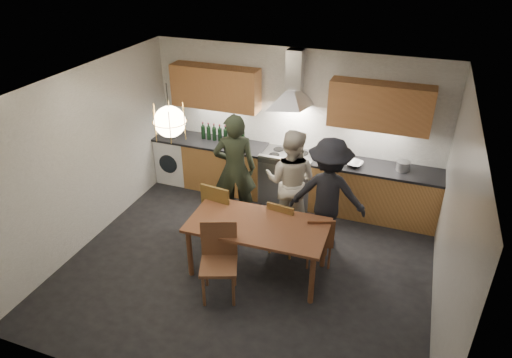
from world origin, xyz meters
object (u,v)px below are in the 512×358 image
(person_mid, at_px, (291,181))
(wine_bottles, at_px, (223,133))
(dining_table, at_px, (258,229))
(person_right, at_px, (328,194))
(person_left, at_px, (235,169))
(stock_pot, at_px, (403,166))
(chair_front, at_px, (219,255))
(mixing_bowl, at_px, (354,164))
(chair_back_left, at_px, (220,209))

(person_mid, height_order, wine_bottles, person_mid)
(person_mid, bearing_deg, dining_table, 84.35)
(wine_bottles, bearing_deg, person_right, -27.24)
(person_left, bearing_deg, stock_pot, 178.81)
(chair_front, height_order, mixing_bowl, chair_front)
(chair_back_left, xyz_separation_m, person_left, (-0.03, 0.67, 0.33))
(person_right, distance_m, stock_pot, 1.43)
(stock_pot, bearing_deg, chair_front, -128.01)
(chair_back_left, bearing_deg, chair_front, 120.47)
(chair_front, xyz_separation_m, stock_pot, (2.01, 2.58, 0.38))
(chair_back_left, xyz_separation_m, chair_front, (0.44, -1.00, 0.01))
(chair_front, distance_m, person_left, 1.77)
(chair_back_left, relative_size, mixing_bowl, 3.57)
(person_mid, xyz_separation_m, person_right, (0.63, -0.22, 0.02))
(chair_front, xyz_separation_m, person_mid, (0.43, 1.73, 0.25))
(chair_front, distance_m, stock_pot, 3.29)
(chair_back_left, relative_size, person_left, 0.55)
(chair_back_left, height_order, person_right, person_right)
(dining_table, height_order, person_left, person_left)
(person_left, bearing_deg, person_right, 152.78)
(chair_back_left, relative_size, person_mid, 0.60)
(chair_front, height_order, person_left, person_left)
(person_left, height_order, person_right, person_left)
(dining_table, xyz_separation_m, person_right, (0.74, 0.96, 0.17))
(chair_back_left, distance_m, stock_pot, 2.94)
(chair_front, bearing_deg, dining_table, 39.39)
(mixing_bowl, bearing_deg, wine_bottles, 176.26)
(person_right, height_order, stock_pot, person_right)
(dining_table, bearing_deg, chair_front, -121.77)
(person_left, xyz_separation_m, wine_bottles, (-0.62, 0.94, 0.14))
(person_left, height_order, wine_bottles, person_left)
(person_mid, distance_m, mixing_bowl, 1.11)
(stock_pot, bearing_deg, chair_back_left, -147.32)
(chair_back_left, height_order, mixing_bowl, chair_back_left)
(person_left, relative_size, mixing_bowl, 6.45)
(dining_table, bearing_deg, person_mid, 83.21)
(dining_table, distance_m, person_left, 1.39)
(mixing_bowl, height_order, stock_pot, stock_pot)
(chair_front, distance_m, person_mid, 1.81)
(person_mid, height_order, person_right, person_right)
(person_left, bearing_deg, mixing_bowl, -176.66)
(mixing_bowl, xyz_separation_m, stock_pot, (0.74, 0.11, 0.04))
(person_mid, distance_m, wine_bottles, 1.77)
(person_left, relative_size, stock_pot, 8.94)
(chair_back_left, xyz_separation_m, person_mid, (0.87, 0.73, 0.26))
(chair_front, xyz_separation_m, wine_bottles, (-1.08, 2.62, 0.47))
(chair_front, height_order, stock_pot, stock_pot)
(person_mid, height_order, stock_pot, person_mid)
(person_left, xyz_separation_m, stock_pot, (2.48, 0.90, 0.06))
(dining_table, bearing_deg, person_left, 123.64)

